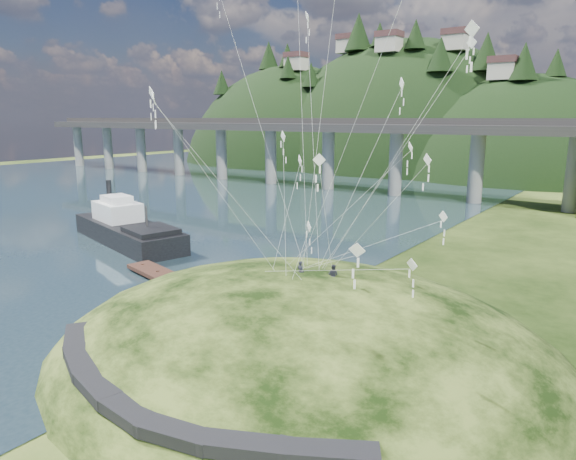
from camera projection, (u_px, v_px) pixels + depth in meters
The scene contains 10 objects.
ground at pixel (194, 332), 36.97m from camera, with size 320.00×320.00×0.00m, color black.
water at pixel (51, 195), 102.03m from camera, with size 240.00×240.00×0.00m, color #2A414D.
grass_hill at pixel (301, 372), 34.27m from camera, with size 36.00×32.00×13.00m.
footpath at pixel (153, 396), 24.54m from camera, with size 22.29×5.84×0.83m.
bridge at pixel (351, 144), 105.41m from camera, with size 160.00×11.00×15.00m.
far_ridge at pixel (384, 191), 160.08m from camera, with size 153.00×70.00×94.50m.
work_barge at pixel (126, 228), 63.04m from camera, with size 21.60×10.63×7.30m.
wooden_dock at pixel (174, 281), 46.97m from camera, with size 15.16×5.52×1.07m.
kite_flyers at pixel (323, 263), 33.97m from camera, with size 2.79×1.19×1.51m.
kite_swarm at pixel (340, 103), 30.96m from camera, with size 18.72×17.30×21.75m.
Camera 1 is at (25.78, -23.93, 15.15)m, focal length 32.00 mm.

